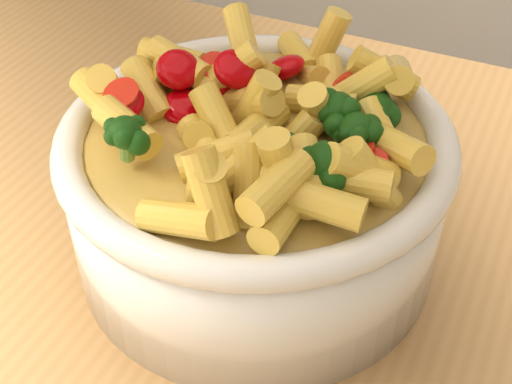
% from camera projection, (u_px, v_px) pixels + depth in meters
% --- Properties ---
extents(table, '(1.20, 0.80, 0.90)m').
position_uv_depth(table, '(129.00, 332.00, 0.61)').
color(table, '#AD7E4A').
rests_on(table, ground).
extents(serving_bowl, '(0.27, 0.27, 0.12)m').
position_uv_depth(serving_bowl, '(256.00, 190.00, 0.50)').
color(serving_bowl, white).
rests_on(serving_bowl, table).
extents(pasta_salad, '(0.21, 0.21, 0.05)m').
position_uv_depth(pasta_salad, '(256.00, 105.00, 0.46)').
color(pasta_salad, '#FFD750').
rests_on(pasta_salad, serving_bowl).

